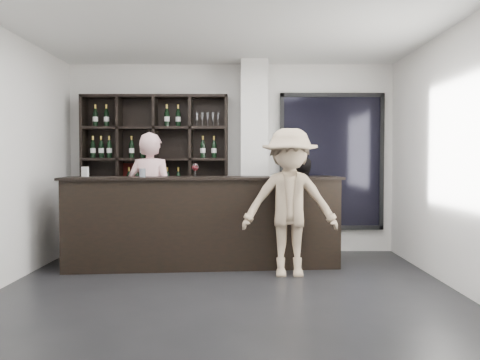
{
  "coord_description": "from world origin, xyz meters",
  "views": [
    {
      "loc": [
        0.16,
        -5.14,
        1.41
      ],
      "look_at": [
        0.14,
        1.1,
        1.18
      ],
      "focal_mm": 38.0,
      "sensor_mm": 36.0,
      "label": 1
    }
  ],
  "objects_px": {
    "wine_shelf": "(155,175)",
    "tasting_counter": "(203,222)",
    "taster_black": "(299,210)",
    "taster_pink": "(150,198)",
    "customer": "(290,202)"
  },
  "relations": [
    {
      "from": "taster_pink",
      "to": "customer",
      "type": "relative_size",
      "value": 1.0
    },
    {
      "from": "wine_shelf",
      "to": "tasting_counter",
      "type": "relative_size",
      "value": 0.66
    },
    {
      "from": "tasting_counter",
      "to": "taster_black",
      "type": "relative_size",
      "value": 2.48
    },
    {
      "from": "tasting_counter",
      "to": "taster_pink",
      "type": "xyz_separation_m",
      "value": [
        -0.75,
        0.28,
        0.3
      ]
    },
    {
      "from": "taster_black",
      "to": "wine_shelf",
      "type": "bearing_deg",
      "value": -31.46
    },
    {
      "from": "taster_pink",
      "to": "wine_shelf",
      "type": "bearing_deg",
      "value": -75.67
    },
    {
      "from": "wine_shelf",
      "to": "taster_black",
      "type": "height_order",
      "value": "wine_shelf"
    },
    {
      "from": "wine_shelf",
      "to": "customer",
      "type": "distance_m",
      "value": 2.45
    },
    {
      "from": "taster_pink",
      "to": "customer",
      "type": "distance_m",
      "value": 2.02
    },
    {
      "from": "wine_shelf",
      "to": "taster_black",
      "type": "xyz_separation_m",
      "value": [
        2.1,
        -0.72,
        -0.47
      ]
    },
    {
      "from": "tasting_counter",
      "to": "taster_pink",
      "type": "distance_m",
      "value": 0.85
    },
    {
      "from": "wine_shelf",
      "to": "tasting_counter",
      "type": "distance_m",
      "value": 1.41
    },
    {
      "from": "wine_shelf",
      "to": "customer",
      "type": "xyz_separation_m",
      "value": [
        1.9,
        -1.52,
        -0.3
      ]
    },
    {
      "from": "wine_shelf",
      "to": "taster_pink",
      "type": "distance_m",
      "value": 0.78
    },
    {
      "from": "taster_pink",
      "to": "tasting_counter",
      "type": "bearing_deg",
      "value": 169.97
    }
  ]
}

